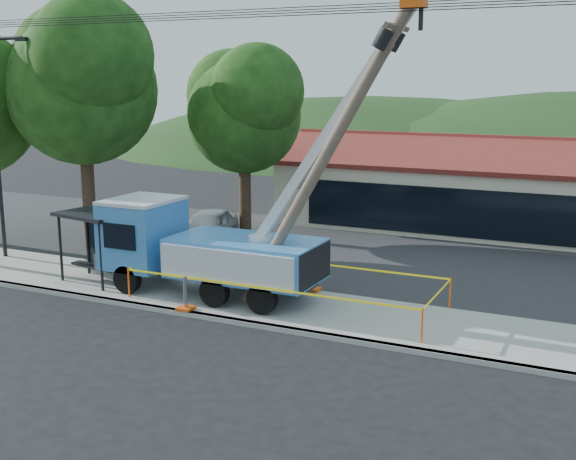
# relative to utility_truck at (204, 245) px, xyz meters

# --- Properties ---
(ground) EXTENTS (120.00, 120.00, 0.00)m
(ground) POSITION_rel_utility_truck_xyz_m (3.68, -4.05, -1.84)
(ground) COLOR black
(ground) RESTS_ON ground
(curb) EXTENTS (60.00, 0.25, 0.15)m
(curb) POSITION_rel_utility_truck_xyz_m (3.68, -1.95, -1.77)
(curb) COLOR #99988F
(curb) RESTS_ON ground
(sidewalk) EXTENTS (60.00, 4.00, 0.15)m
(sidewalk) POSITION_rel_utility_truck_xyz_m (3.68, -0.05, -1.77)
(sidewalk) COLOR #99988F
(sidewalk) RESTS_ON ground
(parking_lot) EXTENTS (60.00, 12.00, 0.10)m
(parking_lot) POSITION_rel_utility_truck_xyz_m (3.68, 7.95, -1.79)
(parking_lot) COLOR #28282B
(parking_lot) RESTS_ON ground
(strip_mall) EXTENTS (22.50, 8.53, 4.67)m
(strip_mall) POSITION_rel_utility_truck_xyz_m (7.68, 15.93, 0.04)
(strip_mall) COLOR beige
(strip_mall) RESTS_ON ground
(tree_west_near) EXTENTS (7.56, 6.72, 10.80)m
(tree_west_near) POSITION_rel_utility_truck_xyz_m (-8.32, 3.95, 5.68)
(tree_west_near) COLOR #332316
(tree_west_near) RESTS_ON ground
(tree_lot) EXTENTS (6.30, 5.60, 8.94)m
(tree_lot) POSITION_rel_utility_truck_xyz_m (-3.32, 8.95, 4.37)
(tree_lot) COLOR #332316
(tree_lot) RESTS_ON ground
(hill_west) EXTENTS (78.40, 56.00, 28.00)m
(hill_west) POSITION_rel_utility_truck_xyz_m (-11.32, 50.95, -1.84)
(hill_west) COLOR #1A3513
(hill_west) RESTS_ON ground
(utility_truck) EXTENTS (11.14, 4.18, 9.66)m
(utility_truck) POSITION_rel_utility_truck_xyz_m (0.00, 0.00, 0.00)
(utility_truck) COLOR black
(utility_truck) RESTS_ON ground
(leaning_pole) EXTENTS (5.69, 2.02, 9.58)m
(leaning_pole) POSITION_rel_utility_truck_xyz_m (4.66, -0.26, 3.50)
(leaning_pole) COLOR brown
(leaning_pole) RESTS_ON ground
(bus_shelter) EXTENTS (2.88, 2.07, 2.53)m
(bus_shelter) POSITION_rel_utility_truck_xyz_m (-4.34, -0.31, 0.17)
(bus_shelter) COLOR black
(bus_shelter) RESTS_ON ground
(caution_tape) EXTENTS (10.13, 3.49, 1.01)m
(caution_tape) POSITION_rel_utility_truck_xyz_m (2.94, 0.23, -0.95)
(caution_tape) COLOR #FF580D
(caution_tape) RESTS_ON ground
(car_silver) EXTENTS (2.98, 5.01, 1.60)m
(car_silver) POSITION_rel_utility_truck_xyz_m (-3.83, 6.45, -1.84)
(car_silver) COLOR #AAADB2
(car_silver) RESTS_ON ground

